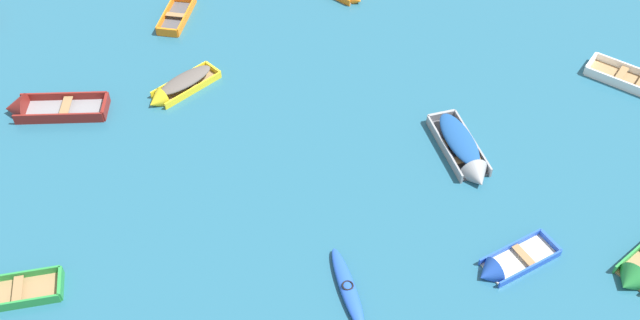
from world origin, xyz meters
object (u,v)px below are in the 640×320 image
kayak_blue_outer_left (348,288)px  rowboat_yellow_cluster_outer (176,89)px  rowboat_green_midfield_left (639,273)px  rowboat_blue_far_right (500,268)px  rowboat_grey_near_right (465,154)px  rowboat_maroon_center (36,109)px  rowboat_orange_outer_right (182,5)px

kayak_blue_outer_left → rowboat_yellow_cluster_outer: size_ratio=0.99×
rowboat_green_midfield_left → rowboat_blue_far_right: size_ratio=1.08×
kayak_blue_outer_left → rowboat_grey_near_right: (6.37, 5.39, 0.20)m
rowboat_green_midfield_left → rowboat_yellow_cluster_outer: 21.11m
kayak_blue_outer_left → rowboat_blue_far_right: rowboat_blue_far_right is taller
rowboat_grey_near_right → kayak_blue_outer_left: bearing=-139.8°
kayak_blue_outer_left → rowboat_maroon_center: (-11.62, 12.16, 0.07)m
rowboat_grey_near_right → rowboat_blue_far_right: bearing=-96.4°
rowboat_green_midfield_left → rowboat_maroon_center: bearing=148.3°
rowboat_maroon_center → rowboat_grey_near_right: size_ratio=1.06×
rowboat_yellow_cluster_outer → rowboat_grey_near_right: (11.70, -6.82, 0.07)m
rowboat_grey_near_right → rowboat_orange_outer_right: bearing=128.6°
rowboat_orange_outer_right → rowboat_maroon_center: 9.88m
rowboat_blue_far_right → rowboat_maroon_center: bearing=144.3°
rowboat_maroon_center → rowboat_orange_outer_right: bearing=44.5°
kayak_blue_outer_left → rowboat_orange_outer_right: size_ratio=0.96×
kayak_blue_outer_left → rowboat_grey_near_right: 8.35m
rowboat_maroon_center → rowboat_blue_far_right: 21.36m
rowboat_yellow_cluster_outer → rowboat_blue_far_right: size_ratio=1.03×
rowboat_green_midfield_left → rowboat_orange_outer_right: size_ratio=1.01×
rowboat_yellow_cluster_outer → rowboat_blue_far_right: rowboat_blue_far_right is taller
rowboat_grey_near_right → rowboat_green_midfield_left: bearing=-58.4°
rowboat_orange_outer_right → rowboat_blue_far_right: bearing=-62.0°
kayak_blue_outer_left → rowboat_green_midfield_left: bearing=-8.4°
rowboat_orange_outer_right → rowboat_yellow_cluster_outer: (-0.76, -6.88, 0.09)m
rowboat_green_midfield_left → rowboat_maroon_center: 26.17m
rowboat_orange_outer_right → rowboat_blue_far_right: size_ratio=1.06×
rowboat_orange_outer_right → kayak_blue_outer_left: bearing=-76.5°
kayak_blue_outer_left → rowboat_grey_near_right: size_ratio=0.82×
rowboat_blue_far_right → kayak_blue_outer_left: bearing=176.9°
rowboat_maroon_center → rowboat_yellow_cluster_outer: size_ratio=1.27×
rowboat_maroon_center → rowboat_grey_near_right: 19.22m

